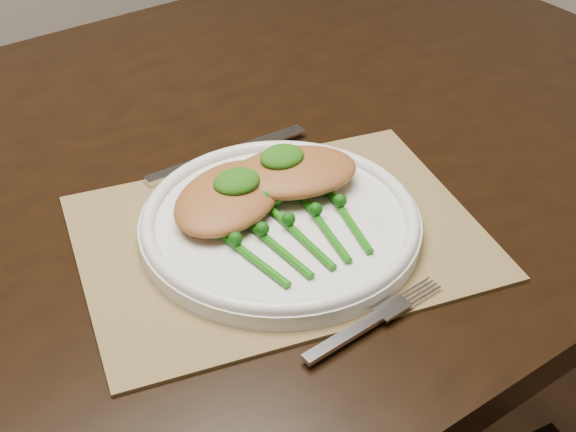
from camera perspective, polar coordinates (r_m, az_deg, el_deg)
dining_table at (r=1.18m, az=-8.44°, el=-12.81°), size 1.61×0.91×0.75m
placemat at (r=0.84m, az=-0.60°, el=-1.47°), size 0.47×0.40×0.00m
dinner_plate at (r=0.83m, az=-0.56°, el=-0.40°), size 0.29×0.29×0.03m
knife at (r=0.95m, az=-5.40°, el=4.05°), size 0.21×0.03×0.01m
fork at (r=0.75m, az=6.69°, el=-6.96°), size 0.16×0.02×0.00m
chicken_fillet_left at (r=0.84m, az=-4.26°, el=1.35°), size 0.17×0.15×0.03m
chicken_fillet_right at (r=0.86m, az=0.46°, el=3.16°), size 0.16×0.14×0.03m
pesto_dollop_left at (r=0.83m, az=-3.67°, el=2.46°), size 0.05×0.04×0.02m
pesto_dollop_right at (r=0.86m, az=-0.43°, el=4.23°), size 0.05×0.04×0.02m
broccolini_bundle at (r=0.80m, az=0.75°, el=-1.34°), size 0.15×0.17×0.04m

